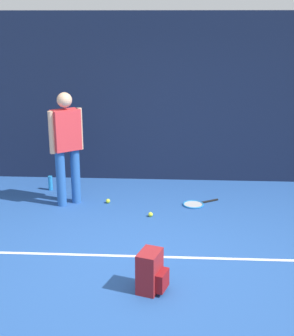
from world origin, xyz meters
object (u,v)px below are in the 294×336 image
object	(u,v)px
tennis_racket	(195,204)
tennis_ball_mid_court	(108,201)
water_bottle	(50,183)
backpack	(151,272)
tennis_player	(66,142)
tennis_ball_by_fence	(150,214)

from	to	relation	value
tennis_racket	tennis_ball_mid_court	distance (m)	1.33
tennis_racket	water_bottle	distance (m)	2.41
tennis_ball_mid_court	water_bottle	bearing A→B (deg)	152.50
backpack	tennis_player	bearing A→B (deg)	47.86
tennis_player	tennis_racket	bearing A→B (deg)	-35.15
tennis_player	water_bottle	world-z (taller)	tennis_player
tennis_player	tennis_ball_by_fence	distance (m)	1.63
tennis_ball_by_fence	water_bottle	world-z (taller)	water_bottle
tennis_player	backpack	bearing A→B (deg)	-97.05
tennis_racket	tennis_ball_by_fence	world-z (taller)	tennis_ball_by_fence
tennis_ball_by_fence	tennis_player	bearing A→B (deg)	160.78
water_bottle	backpack	bearing A→B (deg)	-58.80
tennis_ball_by_fence	tennis_ball_mid_court	world-z (taller)	same
tennis_ball_by_fence	tennis_ball_mid_court	xyz separation A→B (m)	(-0.67, 0.49, 0.00)
backpack	water_bottle	size ratio (longest dim) A/B	1.84
tennis_racket	tennis_ball_by_fence	size ratio (longest dim) A/B	9.35
backpack	tennis_ball_by_fence	bearing A→B (deg)	21.29
tennis_player	tennis_ball_mid_court	xyz separation A→B (m)	(0.58, 0.05, -0.93)
water_bottle	tennis_ball_mid_court	bearing A→B (deg)	-27.50
backpack	water_bottle	bearing A→B (deg)	49.32
tennis_ball_mid_court	water_bottle	distance (m)	1.15
tennis_ball_by_fence	tennis_ball_mid_court	distance (m)	0.83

